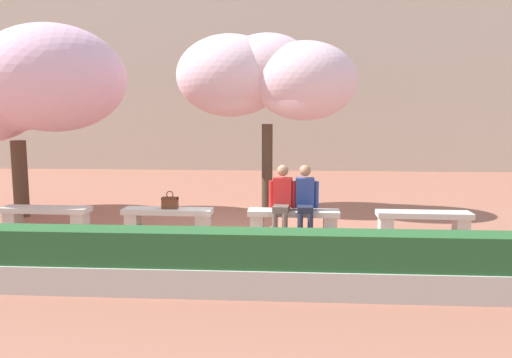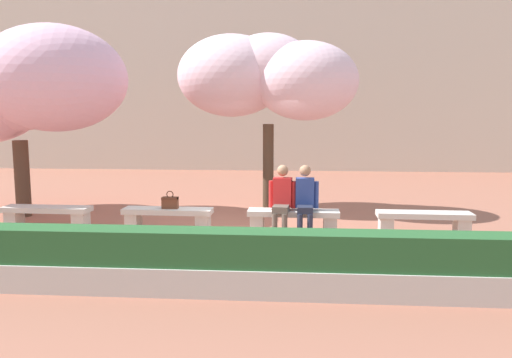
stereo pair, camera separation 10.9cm
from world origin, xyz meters
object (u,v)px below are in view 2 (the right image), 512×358
(stone_bench_center, at_px, (293,218))
(person_seated_right, at_px, (305,198))
(stone_bench_west_end, at_px, (47,214))
(stone_bench_near_west, at_px, (168,216))
(stone_bench_near_east, at_px, (424,220))
(cherry_tree_main, at_px, (265,76))
(handbag, at_px, (170,202))
(person_seated_left, at_px, (282,197))
(cherry_tree_secondary, at_px, (18,87))

(stone_bench_center, height_order, person_seated_right, person_seated_right)
(stone_bench_west_end, xyz_separation_m, stone_bench_near_west, (2.37, 0.00, 0.00))
(stone_bench_near_east, height_order, cherry_tree_main, cherry_tree_main)
(stone_bench_near_west, distance_m, handbag, 0.28)
(stone_bench_west_end, distance_m, stone_bench_center, 4.75)
(stone_bench_near_west, distance_m, person_seated_left, 2.20)
(stone_bench_center, xyz_separation_m, cherry_tree_main, (-0.66, 2.23, 2.76))
(stone_bench_west_end, height_order, person_seated_right, person_seated_right)
(person_seated_left, height_order, cherry_tree_main, cherry_tree_main)
(stone_bench_near_west, bearing_deg, cherry_tree_secondary, 161.38)
(stone_bench_west_end, distance_m, person_seated_right, 4.97)
(stone_bench_west_end, distance_m, handbag, 2.44)
(handbag, bearing_deg, person_seated_left, -1.00)
(cherry_tree_main, bearing_deg, stone_bench_center, -73.50)
(person_seated_left, height_order, person_seated_right, same)
(person_seated_left, distance_m, person_seated_right, 0.42)
(stone_bench_near_east, height_order, handbag, handbag)
(stone_bench_west_end, relative_size, stone_bench_near_west, 1.00)
(stone_bench_near_west, xyz_separation_m, person_seated_right, (2.58, -0.05, 0.40))
(stone_bench_center, bearing_deg, person_seated_right, -14.49)
(handbag, bearing_deg, stone_bench_center, 0.41)
(stone_bench_west_end, height_order, cherry_tree_main, cherry_tree_main)
(stone_bench_west_end, height_order, person_seated_left, person_seated_left)
(stone_bench_near_east, distance_m, person_seated_left, 2.62)
(cherry_tree_secondary, bearing_deg, person_seated_right, -11.42)
(stone_bench_near_west, height_order, person_seated_left, person_seated_left)
(stone_bench_west_end, distance_m, stone_bench_near_east, 7.12)
(stone_bench_center, relative_size, cherry_tree_main, 0.42)
(stone_bench_west_end, bearing_deg, person_seated_left, -0.67)
(stone_bench_center, bearing_deg, handbag, -179.59)
(person_seated_right, bearing_deg, stone_bench_center, 165.51)
(stone_bench_near_west, distance_m, stone_bench_center, 2.37)
(handbag, relative_size, cherry_tree_main, 0.08)
(person_seated_right, relative_size, cherry_tree_secondary, 0.28)
(person_seated_right, bearing_deg, stone_bench_near_east, 1.42)
(person_seated_right, bearing_deg, cherry_tree_main, 110.81)
(stone_bench_west_end, xyz_separation_m, cherry_tree_secondary, (-1.09, 1.17, 2.49))
(cherry_tree_secondary, bearing_deg, stone_bench_west_end, -47.00)
(person_seated_left, bearing_deg, stone_bench_center, 13.94)
(stone_bench_near_east, xyz_separation_m, person_seated_right, (-2.17, -0.05, 0.40))
(cherry_tree_main, bearing_deg, cherry_tree_secondary, -168.40)
(stone_bench_west_end, xyz_separation_m, person_seated_right, (4.95, -0.05, 0.40))
(person_seated_left, xyz_separation_m, person_seated_right, (0.42, -0.00, 0.00))
(cherry_tree_main, distance_m, cherry_tree_secondary, 5.29)
(stone_bench_center, distance_m, cherry_tree_secondary, 6.45)
(stone_bench_west_end, relative_size, person_seated_left, 1.32)
(person_seated_left, height_order, cherry_tree_secondary, cherry_tree_secondary)
(person_seated_right, relative_size, cherry_tree_main, 0.32)
(stone_bench_west_end, height_order, stone_bench_center, same)
(cherry_tree_secondary, bearing_deg, stone_bench_near_east, -8.09)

